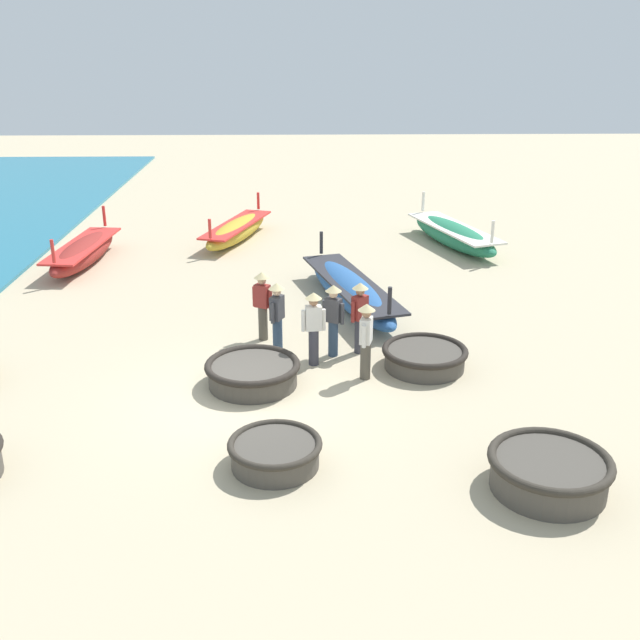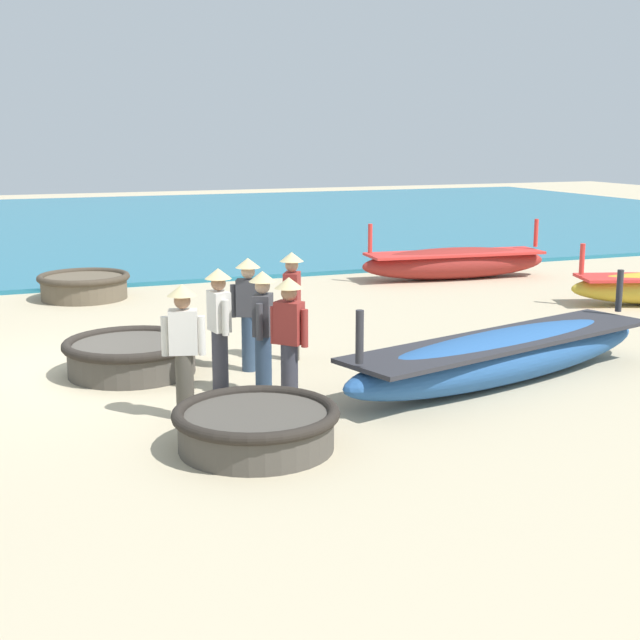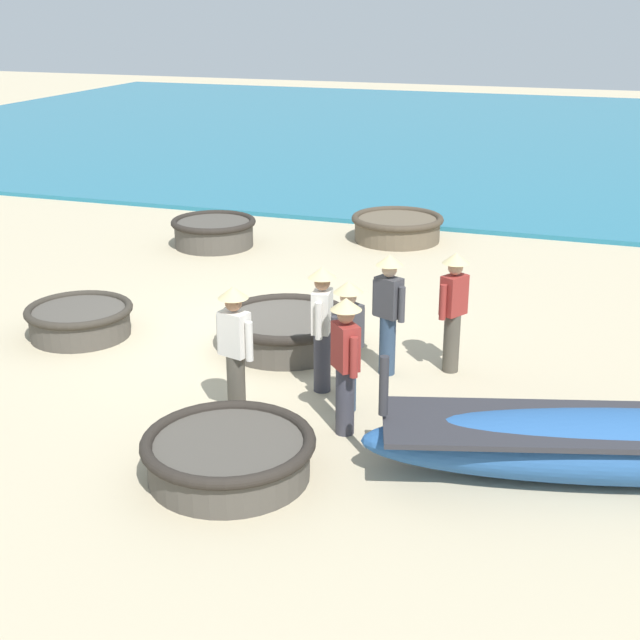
{
  "view_description": "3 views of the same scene",
  "coord_description": "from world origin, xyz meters",
  "px_view_note": "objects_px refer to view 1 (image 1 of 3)",
  "views": [
    {
      "loc": [
        1.27,
        -13.31,
        6.86
      ],
      "look_at": [
        1.6,
        1.41,
        1.12
      ],
      "focal_mm": 42.0,
      "sensor_mm": 36.0,
      "label": 1
    },
    {
      "loc": [
        12.84,
        -1.36,
        3.44
      ],
      "look_at": [
        2.46,
        2.69,
        1.08
      ],
      "focal_mm": 50.0,
      "sensor_mm": 36.0,
      "label": 2
    },
    {
      "loc": [
        11.45,
        4.97,
        4.84
      ],
      "look_at": [
        1.37,
        1.56,
        0.93
      ],
      "focal_mm": 50.0,
      "sensor_mm": 36.0,
      "label": 3
    }
  ],
  "objects_px": {
    "fisherman_by_coracle": "(277,313)",
    "fisherman_standing_left": "(314,324)",
    "long_boat_green_hull": "(351,291)",
    "long_boat_blue_hull": "(83,252)",
    "coracle_far_right": "(425,357)",
    "coracle_weathered": "(253,372)",
    "fisherman_crouching": "(333,316)",
    "fisherman_with_hat": "(360,313)",
    "long_boat_red_hull": "(454,235)",
    "fisherman_standing_right": "(262,301)",
    "coracle_front_left": "(549,471)",
    "long_boat_white_hull": "(237,230)",
    "fisherman_hauling": "(366,336)",
    "coracle_center": "(275,452)"
  },
  "relations": [
    {
      "from": "coracle_far_right",
      "to": "fisherman_with_hat",
      "type": "distance_m",
      "value": 1.75
    },
    {
      "from": "coracle_weathered",
      "to": "fisherman_standing_right",
      "type": "xyz_separation_m",
      "value": [
        0.1,
        2.43,
        0.67
      ]
    },
    {
      "from": "coracle_weathered",
      "to": "long_boat_white_hull",
      "type": "xyz_separation_m",
      "value": [
        -1.25,
        11.36,
        0.08
      ]
    },
    {
      "from": "coracle_far_right",
      "to": "fisherman_standing_right",
      "type": "height_order",
      "value": "fisherman_standing_right"
    },
    {
      "from": "coracle_far_right",
      "to": "fisherman_by_coracle",
      "type": "height_order",
      "value": "fisherman_by_coracle"
    },
    {
      "from": "fisherman_with_hat",
      "to": "fisherman_by_coracle",
      "type": "bearing_deg",
      "value": 179.26
    },
    {
      "from": "fisherman_standing_right",
      "to": "coracle_weathered",
      "type": "bearing_deg",
      "value": -92.32
    },
    {
      "from": "fisherman_by_coracle",
      "to": "fisherman_standing_left",
      "type": "bearing_deg",
      "value": -39.1
    },
    {
      "from": "coracle_far_right",
      "to": "fisherman_by_coracle",
      "type": "distance_m",
      "value": 3.39
    },
    {
      "from": "coracle_weathered",
      "to": "fisherman_standing_left",
      "type": "height_order",
      "value": "fisherman_standing_left"
    },
    {
      "from": "long_boat_red_hull",
      "to": "long_boat_white_hull",
      "type": "bearing_deg",
      "value": 173.16
    },
    {
      "from": "fisherman_by_coracle",
      "to": "fisherman_crouching",
      "type": "xyz_separation_m",
      "value": [
        1.25,
        -0.18,
        0.0
      ]
    },
    {
      "from": "coracle_center",
      "to": "long_boat_green_hull",
      "type": "distance_m",
      "value": 8.08
    },
    {
      "from": "fisherman_hauling",
      "to": "fisherman_standing_right",
      "type": "bearing_deg",
      "value": 135.8
    },
    {
      "from": "long_boat_white_hull",
      "to": "coracle_far_right",
      "type": "bearing_deg",
      "value": -65.15
    },
    {
      "from": "coracle_weathered",
      "to": "fisherman_standing_left",
      "type": "relative_size",
      "value": 1.18
    },
    {
      "from": "long_boat_blue_hull",
      "to": "long_boat_white_hull",
      "type": "height_order",
      "value": "long_boat_blue_hull"
    },
    {
      "from": "coracle_weathered",
      "to": "long_boat_red_hull",
      "type": "bearing_deg",
      "value": 59.63
    },
    {
      "from": "coracle_weathered",
      "to": "fisherman_crouching",
      "type": "xyz_separation_m",
      "value": [
        1.71,
        1.46,
        0.67
      ]
    },
    {
      "from": "fisherman_crouching",
      "to": "long_boat_blue_hull",
      "type": "bearing_deg",
      "value": 136.29
    },
    {
      "from": "long_boat_red_hull",
      "to": "fisherman_by_coracle",
      "type": "relative_size",
      "value": 3.07
    },
    {
      "from": "fisherman_with_hat",
      "to": "fisherman_hauling",
      "type": "distance_m",
      "value": 1.36
    },
    {
      "from": "long_boat_white_hull",
      "to": "fisherman_crouching",
      "type": "bearing_deg",
      "value": -73.34
    },
    {
      "from": "coracle_front_left",
      "to": "long_boat_green_hull",
      "type": "xyz_separation_m",
      "value": [
        -2.61,
        8.67,
        0.05
      ]
    },
    {
      "from": "long_boat_green_hull",
      "to": "fisherman_with_hat",
      "type": "xyz_separation_m",
      "value": [
        -0.01,
        -3.18,
        0.57
      ]
    },
    {
      "from": "coracle_center",
      "to": "fisherman_by_coracle",
      "type": "xyz_separation_m",
      "value": [
        -0.1,
        4.72,
        0.7
      ]
    },
    {
      "from": "long_boat_blue_hull",
      "to": "fisherman_standing_left",
      "type": "bearing_deg",
      "value": -47.28
    },
    {
      "from": "coracle_center",
      "to": "long_boat_white_hull",
      "type": "distance_m",
      "value": 14.56
    },
    {
      "from": "coracle_weathered",
      "to": "fisherman_with_hat",
      "type": "height_order",
      "value": "fisherman_with_hat"
    },
    {
      "from": "coracle_weathered",
      "to": "long_boat_red_hull",
      "type": "height_order",
      "value": "long_boat_red_hull"
    },
    {
      "from": "coracle_weathered",
      "to": "fisherman_with_hat",
      "type": "relative_size",
      "value": 1.18
    },
    {
      "from": "long_boat_green_hull",
      "to": "long_boat_white_hull",
      "type": "bearing_deg",
      "value": 118.54
    },
    {
      "from": "fisherman_with_hat",
      "to": "fisherman_standing_left",
      "type": "height_order",
      "value": "same"
    },
    {
      "from": "fisherman_standing_left",
      "to": "fisherman_standing_right",
      "type": "distance_m",
      "value": 1.86
    },
    {
      "from": "coracle_weathered",
      "to": "coracle_front_left",
      "type": "bearing_deg",
      "value": -38.19
    },
    {
      "from": "long_boat_blue_hull",
      "to": "fisherman_crouching",
      "type": "bearing_deg",
      "value": -43.71
    },
    {
      "from": "coracle_far_right",
      "to": "fisherman_standing_left",
      "type": "height_order",
      "value": "fisherman_standing_left"
    },
    {
      "from": "coracle_weathered",
      "to": "fisherman_crouching",
      "type": "bearing_deg",
      "value": 40.42
    },
    {
      "from": "long_boat_blue_hull",
      "to": "fisherman_standing_right",
      "type": "height_order",
      "value": "fisherman_standing_right"
    },
    {
      "from": "coracle_front_left",
      "to": "fisherman_crouching",
      "type": "distance_m",
      "value": 6.26
    },
    {
      "from": "coracle_center",
      "to": "long_boat_green_hull",
      "type": "xyz_separation_m",
      "value": [
        1.76,
        7.88,
        0.12
      ]
    },
    {
      "from": "coracle_weathered",
      "to": "long_boat_red_hull",
      "type": "distance_m",
      "value": 12.14
    },
    {
      "from": "fisherman_standing_right",
      "to": "long_boat_red_hull",
      "type": "bearing_deg",
      "value": 53.09
    },
    {
      "from": "coracle_front_left",
      "to": "coracle_far_right",
      "type": "relative_size",
      "value": 1.06
    },
    {
      "from": "long_boat_blue_hull",
      "to": "long_boat_red_hull",
      "type": "height_order",
      "value": "long_boat_red_hull"
    },
    {
      "from": "coracle_far_right",
      "to": "fisherman_hauling",
      "type": "height_order",
      "value": "fisherman_hauling"
    },
    {
      "from": "long_boat_green_hull",
      "to": "long_boat_blue_hull",
      "type": "distance_m",
      "value": 8.98
    },
    {
      "from": "long_boat_blue_hull",
      "to": "long_boat_red_hull",
      "type": "relative_size",
      "value": 0.92
    },
    {
      "from": "coracle_far_right",
      "to": "long_boat_green_hull",
      "type": "distance_m",
      "value": 4.27
    },
    {
      "from": "coracle_weathered",
      "to": "long_boat_red_hull",
      "type": "xyz_separation_m",
      "value": [
        6.14,
        10.47,
        0.12
      ]
    }
  ]
}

